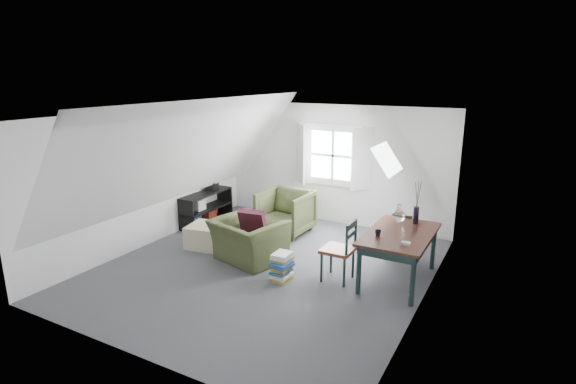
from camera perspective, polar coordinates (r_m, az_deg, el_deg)
The scene contains 24 objects.
floor at distance 7.51m, azimuth -2.77°, elevation -9.58°, with size 5.50×5.50×0.00m, color #49494E.
ceiling at distance 6.87m, azimuth -3.03°, elevation 9.78°, with size 5.50×5.50×0.00m, color white.
wall_back at distance 9.48m, azimuth 5.80°, elevation 3.47°, with size 5.00×5.00×0.00m, color white.
wall_front at distance 5.07m, azimuth -19.42°, elevation -7.45°, with size 5.00×5.00×0.00m, color white.
wall_left at distance 8.63m, azimuth -17.23°, elevation 1.75°, with size 5.50×5.50×0.00m, color white.
wall_right at distance 6.21m, azimuth 17.24°, elevation -3.20°, with size 5.50×5.50×0.00m, color white.
slope_left at distance 7.88m, azimuth -12.65°, elevation 4.77°, with size 5.50×5.50×0.00m, color white.
slope_right at distance 6.32m, azimuth 9.15°, elevation 2.51°, with size 5.50×5.50×0.00m, color white.
dormer_window at distance 9.38m, azimuth 5.65°, elevation 4.59°, with size 1.71×0.35×1.30m.
skylight at distance 7.54m, azimuth 12.48°, elevation 4.10°, with size 0.55×0.75×0.04m, color white.
armchair_near at distance 7.81m, azimuth -5.00°, elevation -8.63°, with size 1.12×0.97×0.72m, color #3B4422.
armchair_far at distance 9.06m, azimuth -0.32°, elevation -5.20°, with size 0.93×0.95×0.87m, color #3B4422.
throw_pillow at distance 7.70m, azimuth -4.49°, elevation -3.88°, with size 0.46×0.13×0.46m, color #3D1020.
ottoman at distance 8.44m, azimuth -10.31°, elevation -5.48°, with size 0.62×0.62×0.42m, color #C3B792.
dining_table at distance 7.02m, azimuth 13.99°, elevation -5.83°, with size 0.94×1.56×0.78m.
demijohn at distance 7.40m, azimuth 13.88°, elevation -2.92°, with size 0.21×0.21×0.30m.
vase_twigs at distance 7.43m, azimuth 15.95°, elevation -2.74°, with size 0.09×0.10×0.69m.
cup at distance 6.78m, azimuth 11.33°, elevation -5.50°, with size 0.10×0.10×0.09m, color black.
paper_box at distance 6.53m, azimuth 14.73°, elevation -6.33°, with size 0.12×0.08×0.04m, color white.
dining_chair_far at distance 7.98m, azimuth 14.37°, elevation -5.23°, with size 0.39×0.39×0.82m.
dining_chair_near at distance 6.93m, azimuth 6.66°, elevation -7.24°, with size 0.46×0.46×0.98m.
media_shelf at distance 9.68m, azimuth -10.58°, elevation -2.24°, with size 0.44×1.33×0.68m.
electronics_box at distance 9.78m, azimuth -9.63°, elevation 0.83°, with size 0.20×0.28×0.22m, color black.
magazine_stack at distance 7.00m, azimuth -0.77°, elevation -9.49°, with size 0.33×0.39×0.44m.
Camera 1 is at (3.58, -5.83, 3.09)m, focal length 28.00 mm.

